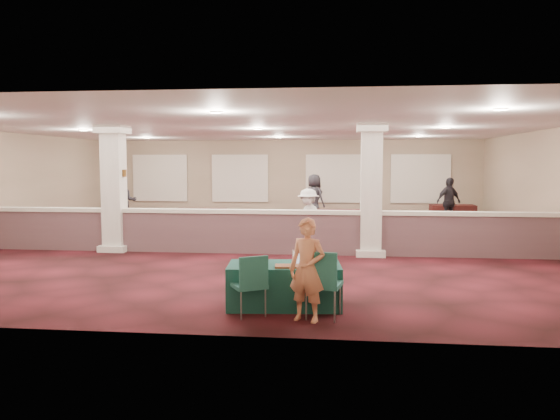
# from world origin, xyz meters

# --- Properties ---
(ground) EXTENTS (16.00, 16.00, 0.00)m
(ground) POSITION_xyz_m (0.00, 0.00, 0.00)
(ground) COLOR #49121A
(ground) RESTS_ON ground
(wall_back) EXTENTS (16.00, 0.04, 3.20)m
(wall_back) POSITION_xyz_m (0.00, 8.00, 1.60)
(wall_back) COLOR gray
(wall_back) RESTS_ON ground
(wall_front) EXTENTS (16.00, 0.04, 3.20)m
(wall_front) POSITION_xyz_m (0.00, -8.00, 1.60)
(wall_front) COLOR gray
(wall_front) RESTS_ON ground
(ceiling) EXTENTS (16.00, 16.00, 0.02)m
(ceiling) POSITION_xyz_m (0.00, 0.00, 3.20)
(ceiling) COLOR silver
(ceiling) RESTS_ON wall_back
(partition_wall) EXTENTS (15.60, 0.28, 1.10)m
(partition_wall) POSITION_xyz_m (0.00, -1.50, 0.57)
(partition_wall) COLOR brown
(partition_wall) RESTS_ON ground
(column_left) EXTENTS (0.72, 0.72, 3.20)m
(column_left) POSITION_xyz_m (-3.50, -1.50, 1.64)
(column_left) COLOR white
(column_left) RESTS_ON ground
(column_right) EXTENTS (0.72, 0.72, 3.20)m
(column_right) POSITION_xyz_m (3.00, -1.50, 1.64)
(column_right) COLOR white
(column_right) RESTS_ON ground
(sconce_left) EXTENTS (0.12, 0.12, 0.18)m
(sconce_left) POSITION_xyz_m (-3.78, -1.50, 2.00)
(sconce_left) COLOR brown
(sconce_left) RESTS_ON column_left
(sconce_right) EXTENTS (0.12, 0.12, 0.18)m
(sconce_right) POSITION_xyz_m (-3.22, -1.50, 2.00)
(sconce_right) COLOR brown
(sconce_right) RESTS_ON column_left
(near_table) EXTENTS (1.84, 1.04, 0.68)m
(near_table) POSITION_xyz_m (1.40, -6.45, 0.34)
(near_table) COLOR #113E3B
(near_table) RESTS_ON ground
(conf_chair_main) EXTENTS (0.59, 0.59, 1.01)m
(conf_chair_main) POSITION_xyz_m (2.02, -7.09, 0.60)
(conf_chair_main) COLOR #1E5950
(conf_chair_main) RESTS_ON ground
(conf_chair_side) EXTENTS (0.63, 0.63, 0.92)m
(conf_chair_side) POSITION_xyz_m (0.97, -7.08, 0.54)
(conf_chair_side) COLOR #1E5950
(conf_chair_side) RESTS_ON ground
(woman) EXTENTS (0.62, 0.52, 1.49)m
(woman) POSITION_xyz_m (1.81, -7.20, 0.74)
(woman) COLOR #EDA267
(woman) RESTS_ON ground
(far_table_front_left) EXTENTS (1.87, 1.34, 0.68)m
(far_table_front_left) POSITION_xyz_m (-6.50, 1.57, 0.34)
(far_table_front_left) COLOR black
(far_table_front_left) RESTS_ON ground
(far_table_front_center) EXTENTS (1.90, 1.17, 0.72)m
(far_table_front_center) POSITION_xyz_m (-2.00, 2.44, 0.36)
(far_table_front_center) COLOR black
(far_table_front_center) RESTS_ON ground
(far_table_front_right) EXTENTS (2.04, 1.12, 0.80)m
(far_table_front_right) POSITION_xyz_m (2.50, 2.00, 0.40)
(far_table_front_right) COLOR black
(far_table_front_right) RESTS_ON ground
(far_table_back_left) EXTENTS (1.76, 0.95, 0.70)m
(far_table_back_left) POSITION_xyz_m (-2.50, 3.20, 0.35)
(far_table_back_left) COLOR black
(far_table_back_left) RESTS_ON ground
(far_table_back_center) EXTENTS (1.79, 1.31, 0.65)m
(far_table_back_center) POSITION_xyz_m (-0.57, 3.20, 0.33)
(far_table_back_center) COLOR black
(far_table_back_center) RESTS_ON ground
(far_table_back_right) EXTENTS (1.64, 0.82, 0.66)m
(far_table_back_right) POSITION_xyz_m (6.50, 6.39, 0.33)
(far_table_back_right) COLOR black
(far_table_back_right) RESTS_ON ground
(attendee_a) EXTENTS (0.96, 0.78, 1.74)m
(attendee_a) POSITION_xyz_m (-5.49, 4.00, 0.87)
(attendee_a) COLOR black
(attendee_a) RESTS_ON ground
(attendee_b) EXTENTS (1.04, 1.01, 1.56)m
(attendee_b) POSITION_xyz_m (1.39, 0.00, 0.78)
(attendee_b) COLOR beige
(attendee_b) RESTS_ON ground
(attendee_c) EXTENTS (1.13, 0.94, 1.74)m
(attendee_c) POSITION_xyz_m (6.09, 5.02, 0.87)
(attendee_c) COLOR black
(attendee_c) RESTS_ON ground
(attendee_d) EXTENTS (1.01, 0.94, 1.82)m
(attendee_d) POSITION_xyz_m (1.25, 5.93, 0.91)
(attendee_d) COLOR black
(attendee_d) RESTS_ON ground
(laptop_base) EXTENTS (0.32, 0.24, 0.02)m
(laptop_base) POSITION_xyz_m (1.68, -6.47, 0.68)
(laptop_base) COLOR silver
(laptop_base) RESTS_ON near_table
(laptop_screen) EXTENTS (0.31, 0.04, 0.20)m
(laptop_screen) POSITION_xyz_m (1.67, -6.37, 0.80)
(laptop_screen) COLOR silver
(laptop_screen) RESTS_ON near_table
(screen_glow) EXTENTS (0.28, 0.03, 0.18)m
(screen_glow) POSITION_xyz_m (1.67, -6.37, 0.78)
(screen_glow) COLOR silver
(screen_glow) RESTS_ON near_table
(knitting) EXTENTS (0.40, 0.31, 0.03)m
(knitting) POSITION_xyz_m (1.47, -6.68, 0.69)
(knitting) COLOR #BE571E
(knitting) RESTS_ON near_table
(yarn_cream) EXTENTS (0.10, 0.10, 0.10)m
(yarn_cream) POSITION_xyz_m (0.90, -6.59, 0.73)
(yarn_cream) COLOR beige
(yarn_cream) RESTS_ON near_table
(yarn_red) EXTENTS (0.09, 0.09, 0.09)m
(yarn_red) POSITION_xyz_m (0.75, -6.47, 0.72)
(yarn_red) COLOR maroon
(yarn_red) RESTS_ON near_table
(yarn_grey) EXTENTS (0.10, 0.10, 0.10)m
(yarn_grey) POSITION_xyz_m (0.97, -6.38, 0.72)
(yarn_grey) COLOR #54545A
(yarn_grey) RESTS_ON near_table
(scissors) EXTENTS (0.11, 0.04, 0.01)m
(scissors) POSITION_xyz_m (2.02, -6.65, 0.68)
(scissors) COLOR red
(scissors) RESTS_ON near_table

